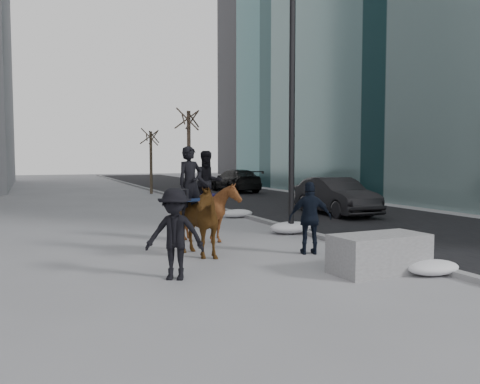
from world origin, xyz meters
name	(u,v)px	position (x,y,z in m)	size (l,w,h in m)	color
ground	(261,263)	(0.00, 0.00, 0.00)	(120.00, 120.00, 0.00)	gray
road	(308,208)	(7.00, 10.00, 0.01)	(8.00, 90.00, 0.01)	black
curb	(226,211)	(3.00, 10.00, 0.06)	(0.25, 90.00, 0.12)	gray
planter	(379,254)	(1.82, -1.79, 0.39)	(1.96, 0.98, 0.79)	gray
car_near	(336,196)	(6.77, 7.37, 0.75)	(1.59, 4.57, 1.51)	black
car_far	(235,181)	(7.97, 21.34, 0.75)	(2.10, 5.17, 1.50)	black
tree_near	(189,153)	(2.40, 13.42, 2.52)	(1.20, 1.20, 5.04)	#35291F
tree_far	(151,159)	(2.40, 21.68, 2.19)	(1.20, 1.20, 4.38)	#3D3124
mounted_left	(192,215)	(-1.17, 1.34, 0.97)	(1.42, 2.18, 2.60)	#4C2D0F
mounted_right	(209,206)	(-0.16, 3.02, 1.01)	(1.38, 1.54, 2.52)	#44220D
feeder	(310,218)	(1.54, 0.48, 0.88)	(1.11, 1.01, 1.75)	black
camera_crew	(175,234)	(-2.15, -0.75, 0.89)	(1.31, 1.11, 1.75)	black
lamppost	(289,69)	(2.60, 3.62, 4.99)	(0.25, 2.28, 9.09)	black
snow_piles	(293,228)	(2.70, 3.47, 0.16)	(1.41, 11.10, 0.36)	silver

